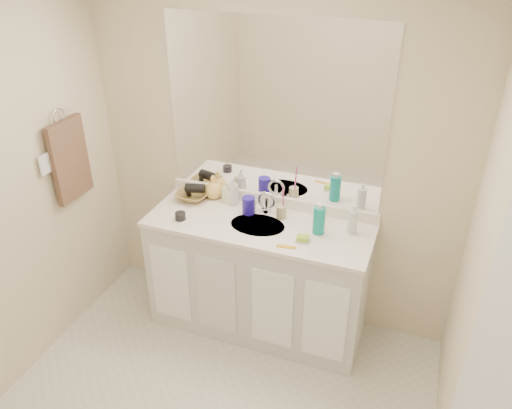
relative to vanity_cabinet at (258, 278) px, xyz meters
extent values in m
cube|color=beige|center=(0.00, 0.28, 0.77)|extent=(2.60, 0.02, 2.40)
cube|color=beige|center=(1.30, -1.02, 0.77)|extent=(0.02, 2.60, 2.40)
cube|color=silver|center=(0.00, 0.00, 0.00)|extent=(1.50, 0.55, 0.85)
cube|color=white|center=(0.00, 0.00, 0.44)|extent=(1.52, 0.57, 0.03)
cube|color=white|center=(0.00, 0.26, 0.50)|extent=(1.52, 0.03, 0.08)
cylinder|color=silver|center=(0.00, -0.02, 0.44)|extent=(0.37, 0.37, 0.02)
cylinder|color=silver|center=(0.00, 0.16, 0.51)|extent=(0.02, 0.02, 0.11)
cube|color=white|center=(0.00, 0.27, 1.14)|extent=(1.48, 0.01, 1.20)
cylinder|color=#2517A0|center=(-0.11, 0.10, 0.52)|extent=(0.10, 0.10, 0.12)
cylinder|color=tan|center=(0.12, 0.12, 0.50)|extent=(0.07, 0.07, 0.09)
cylinder|color=#D9398D|center=(0.13, 0.12, 0.60)|extent=(0.01, 0.04, 0.20)
cylinder|color=#0C938B|center=(0.40, 0.03, 0.55)|extent=(0.10, 0.10, 0.18)
cylinder|color=silver|center=(0.60, 0.10, 0.54)|extent=(0.07, 0.07, 0.16)
cube|color=silver|center=(0.33, -0.11, 0.46)|extent=(0.09, 0.07, 0.01)
cube|color=#9FC730|center=(0.33, -0.11, 0.48)|extent=(0.08, 0.06, 0.03)
cube|color=orange|center=(0.26, -0.21, 0.46)|extent=(0.13, 0.04, 0.01)
cylinder|color=black|center=(-0.51, -0.14, 0.48)|extent=(0.08, 0.08, 0.05)
imported|color=white|center=(-0.26, 0.19, 0.56)|extent=(0.09, 0.09, 0.20)
imported|color=#FAF7CC|center=(-0.30, 0.20, 0.53)|extent=(0.09, 0.09, 0.16)
imported|color=#FCCA62|center=(-0.43, 0.22, 0.54)|extent=(0.14, 0.14, 0.17)
imported|color=olive|center=(-0.56, 0.15, 0.48)|extent=(0.24, 0.24, 0.06)
cylinder|color=black|center=(-0.54, 0.15, 0.54)|extent=(0.15, 0.10, 0.07)
torus|color=silver|center=(-1.27, -0.25, 1.12)|extent=(0.01, 0.11, 0.11)
cube|color=#432F24|center=(-1.25, -0.25, 0.82)|extent=(0.04, 0.32, 0.55)
cube|color=white|center=(-1.27, -0.45, 0.88)|extent=(0.01, 0.08, 0.13)
camera|label=1|loc=(0.98, -2.66, 2.20)|focal=35.00mm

